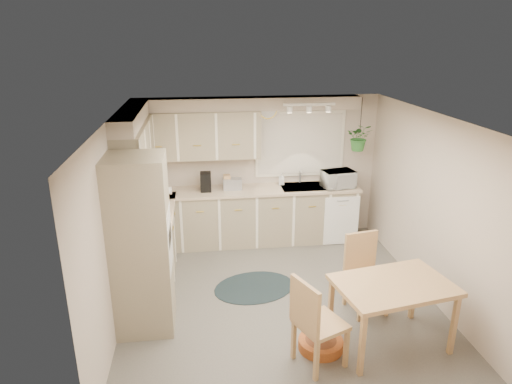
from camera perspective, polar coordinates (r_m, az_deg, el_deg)
The scene contains 35 objects.
floor at distance 6.25m, azimuth 2.88°, elevation -13.07°, with size 4.20×4.20×0.00m, color #5F5C54.
ceiling at distance 5.37m, azimuth 3.30°, elevation 9.16°, with size 4.20×4.20×0.00m, color white.
wall_back at distance 7.67m, azimuth 0.29°, elevation 3.00°, with size 4.00×0.04×2.40m, color #BBAB9A.
wall_front at distance 3.88m, azimuth 8.76°, elevation -14.29°, with size 4.00×0.04×2.40m, color #BBAB9A.
wall_left at distance 5.71m, azimuth -17.12°, elevation -3.63°, with size 0.04×4.20×2.40m, color #BBAB9A.
wall_right at distance 6.36m, azimuth 21.11°, elevation -1.76°, with size 0.04×4.20×2.40m, color #BBAB9A.
base_cab_left at distance 6.76m, azimuth -12.84°, elevation -6.58°, with size 0.60×1.85×0.90m, color gray.
base_cab_back at distance 7.61m, azimuth -0.92°, elevation -3.11°, with size 3.60×0.60×0.90m, color gray.
counter_left at distance 6.57m, azimuth -13.05°, elevation -2.88°, with size 0.64×1.89×0.04m, color #C5B690.
counter_back at distance 7.43m, azimuth -0.93°, elevation 0.21°, with size 3.64×0.64×0.04m, color #C5B690.
oven_stack at distance 5.38m, azimuth -14.16°, elevation -6.52°, with size 0.65×0.65×2.10m, color gray.
wall_oven_face at distance 5.35m, azimuth -10.74°, elevation -6.42°, with size 0.02×0.56×0.58m, color white.
upper_cab_left at distance 6.44m, azimuth -14.74°, elevation 4.99°, with size 0.35×2.00×0.75m, color gray.
upper_cab_back at distance 7.28m, azimuth -7.40°, elevation 7.05°, with size 2.00×0.35×0.75m, color gray.
soffit_left at distance 6.35m, azimuth -15.33°, elevation 9.14°, with size 0.30×2.00×0.20m, color #BBAB9A.
soffit_back at distance 7.27m, azimuth -1.13°, elevation 10.98°, with size 3.60×0.30×0.20m, color #BBAB9A.
cooktop at distance 6.04m, azimuth -13.45°, elevation -4.68°, with size 0.52×0.58×0.02m, color white.
range_hood at distance 5.87m, azimuth -13.98°, elevation -0.61°, with size 0.40×0.60×0.14m, color white.
window_blinds at distance 7.66m, azimuth 5.55°, elevation 5.98°, with size 1.40×0.02×1.00m, color white.
window_frame at distance 7.67m, azimuth 5.53°, elevation 6.00°, with size 1.50×0.02×1.10m, color silver.
sink at distance 7.60m, azimuth 5.82°, elevation 0.37°, with size 0.70×0.48×0.10m, color #A4A6AB.
dishwasher_front at distance 7.64m, azimuth 10.62°, elevation -3.56°, with size 0.58×0.01×0.83m, color white.
track_light_bar at distance 7.03m, azimuth 6.68°, elevation 10.83°, with size 0.80×0.04×0.04m, color white.
wall_clock at distance 7.45m, azimuth 1.49°, elevation 10.24°, with size 0.30×0.30×0.03m, color gold.
dining_table at distance 5.44m, azimuth 16.47°, elevation -14.42°, with size 1.24×0.82×0.78m, color tan.
chair_left at distance 4.95m, azimuth 8.10°, elevation -15.70°, with size 0.48×0.48×1.02m, color tan.
chair_back at distance 5.91m, azimuth 13.77°, elevation -10.09°, with size 0.46×0.46×0.99m, color tan.
braided_rug at distance 6.46m, azimuth -0.21°, elevation -11.82°, with size 1.13×0.85×0.01m, color black.
pet_bed at distance 5.41m, azimuth 8.08°, elevation -18.29°, with size 0.50×0.50×0.12m, color #AA5722.
microwave at distance 7.59m, azimuth 10.24°, elevation 1.83°, with size 0.51×0.28×0.35m, color white.
soap_bottle at distance 7.64m, azimuth 3.21°, elevation 1.24°, with size 0.09×0.20×0.09m, color white.
hanging_plant at distance 7.53m, azimuth 12.78°, elevation 6.32°, with size 0.39×0.44×0.34m, color #2E6F2C.
coffee_maker at distance 7.35m, azimuth -6.31°, elevation 1.28°, with size 0.17×0.21×0.30m, color black.
toaster at distance 7.41m, azimuth -2.96°, elevation 1.02°, with size 0.30×0.17×0.18m, color #A4A6AB.
knife_block at distance 7.42m, azimuth -3.66°, elevation 1.27°, with size 0.11×0.11×0.24m, color tan.
Camera 1 is at (-0.98, -5.20, 3.32)m, focal length 32.00 mm.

